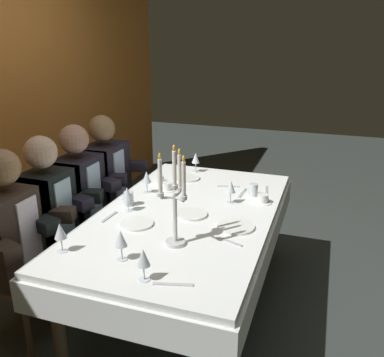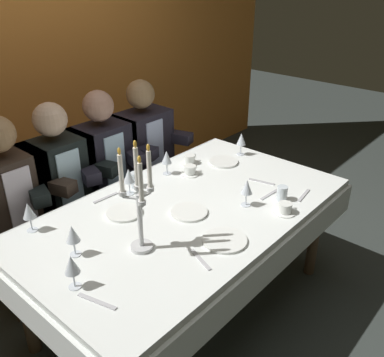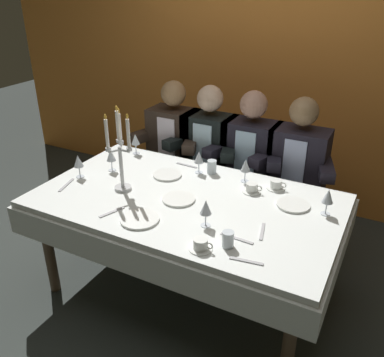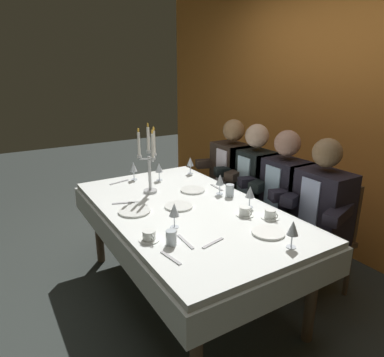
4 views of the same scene
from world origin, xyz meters
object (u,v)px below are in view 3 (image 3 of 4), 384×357
Objects in this scene: dinner_plate_3 at (293,205)px; seated_diner_1 at (210,146)px; water_tumbler_1 at (212,167)px; coffee_cup_0 at (252,188)px; wine_glass_1 at (135,140)px; wine_glass_4 at (78,162)px; wine_glass_6 at (246,166)px; coffee_cup_2 at (201,245)px; wine_glass_2 at (199,158)px; dining_table at (186,214)px; seated_diner_2 at (251,153)px; dinner_plate_1 at (167,175)px; wine_glass_0 at (328,197)px; seated_diner_3 at (298,162)px; water_tumbler_0 at (228,239)px; coffee_cup_1 at (276,185)px; seated_diner_0 at (175,139)px; wine_glass_3 at (206,208)px; wine_glass_5 at (111,156)px; dinner_plate_0 at (179,199)px; candelabra at (120,154)px; dinner_plate_2 at (140,219)px.

dinner_plate_3 is 0.16× the size of seated_diner_1.
water_tumbler_1 is 0.38m from coffee_cup_0.
wine_glass_1 is 1.00× the size of wine_glass_4.
water_tumbler_1 is (-0.26, 0.02, -0.07)m from wine_glass_6.
wine_glass_6 is 1.24× the size of coffee_cup_2.
dining_table is at bearing -75.11° from wine_glass_2.
seated_diner_2 is (-0.14, 0.49, -0.12)m from wine_glass_6.
dinner_plate_1 is at bearing -144.35° from water_tumbler_1.
coffee_cup_2 is at bearing -84.33° from wine_glass_6.
wine_glass_2 is at bearing 170.01° from wine_glass_0.
wine_glass_4 is at bearing -147.52° from wine_glass_2.
seated_diner_3 is (0.74, 0.00, 0.00)m from seated_diner_1.
water_tumbler_0 is at bearing -75.33° from wine_glass_6.
wine_glass_0 and wine_glass_6 have the same top height.
coffee_cup_2 reaches higher than dinner_plate_3.
coffee_cup_1 is 0.88m from seated_diner_1.
coffee_cup_1 is at bearing 153.33° from wine_glass_0.
seated_diner_0 is (-0.49, 0.51, -0.12)m from wine_glass_2.
dinner_plate_1 is 0.92m from water_tumbler_0.
coffee_cup_0 is at bearing -10.04° from wine_glass_1.
wine_glass_3 is 0.70m from water_tumbler_1.
wine_glass_0 is 1.49m from wine_glass_5.
coffee_cup_1 reaches higher than dinner_plate_0.
wine_glass_0 reaches higher than coffee_cup_0.
dinner_plate_1 is at bearing 63.87° from candelabra.
dinner_plate_0 is 0.32m from dinner_plate_2.
water_tumbler_1 is 0.73× the size of coffee_cup_0.
coffee_cup_0 is at bearing 88.99° from coffee_cup_2.
seated_diner_0 is at bearing 111.15° from dinner_plate_2.
seated_diner_3 is at bearing 61.53° from dining_table.
seated_diner_0 reaches higher than coffee_cup_1.
seated_diner_3 is (0.51, 0.93, -0.01)m from dinner_plate_0.
dining_table is 11.83× the size of wine_glass_2.
wine_glass_3 reaches higher than dining_table.
wine_glass_6 is 0.13× the size of seated_diner_2.
coffee_cup_1 is at bearing -54.04° from seated_diner_2.
seated_diner_2 is at bearing 76.30° from water_tumbler_1.
seated_diner_3 is at bearing 20.16° from wine_glass_1.
coffee_cup_0 is (1.14, 0.35, -0.09)m from wine_glass_4.
dinner_plate_1 is 0.74m from seated_diner_0.
wine_glass_4 is at bearing -143.10° from seated_diner_3.
coffee_cup_1 is 1.17m from seated_diner_0.
wine_glass_5 is 0.88m from seated_diner_1.
seated_diner_1 is at bearing 103.86° from dinner_plate_0.
wine_glass_1 is (-0.27, 0.54, -0.14)m from candelabra.
coffee_cup_0 is (0.45, 0.63, 0.02)m from dinner_plate_2.
seated_diner_3 is at bearing 83.33° from coffee_cup_2.
water_tumbler_1 is (0.08, 0.04, -0.07)m from wine_glass_2.
dinner_plate_2 is 1.38× the size of wine_glass_4.
seated_diner_1 is (-0.16, 0.51, -0.12)m from wine_glass_2.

